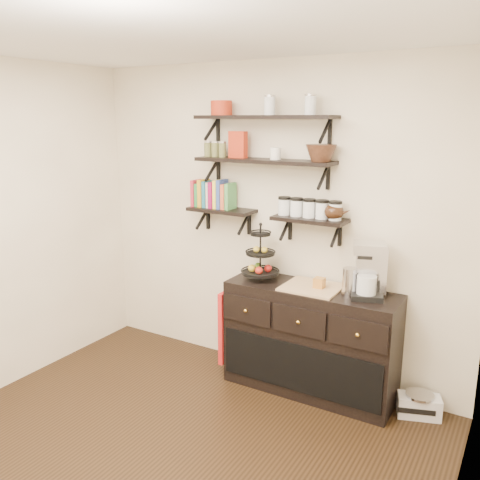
% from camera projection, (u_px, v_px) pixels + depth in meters
% --- Properties ---
extents(floor, '(3.50, 3.50, 0.00)m').
position_uv_depth(floor, '(142.00, 474.00, 3.26)').
color(floor, black).
rests_on(floor, ground).
extents(ceiling, '(3.50, 3.50, 0.02)m').
position_uv_depth(ceiling, '(119.00, 24.00, 2.63)').
color(ceiling, white).
rests_on(ceiling, back_wall).
extents(back_wall, '(3.50, 0.02, 2.70)m').
position_uv_depth(back_wall, '(270.00, 222.00, 4.41)').
color(back_wall, white).
rests_on(back_wall, ground).
extents(right_wall, '(0.02, 3.50, 2.70)m').
position_uv_depth(right_wall, '(454.00, 338.00, 2.08)').
color(right_wall, white).
rests_on(right_wall, ground).
extents(shelf_top, '(1.20, 0.27, 0.23)m').
position_uv_depth(shelf_top, '(264.00, 118.00, 4.09)').
color(shelf_top, black).
rests_on(shelf_top, back_wall).
extents(shelf_mid, '(1.20, 0.27, 0.23)m').
position_uv_depth(shelf_mid, '(264.00, 161.00, 4.17)').
color(shelf_mid, black).
rests_on(shelf_mid, back_wall).
extents(shelf_low_left, '(0.60, 0.25, 0.23)m').
position_uv_depth(shelf_low_left, '(222.00, 211.00, 4.50)').
color(shelf_low_left, black).
rests_on(shelf_low_left, back_wall).
extents(shelf_low_right, '(0.60, 0.25, 0.23)m').
position_uv_depth(shelf_low_right, '(310.00, 220.00, 4.08)').
color(shelf_low_right, black).
rests_on(shelf_low_right, back_wall).
extents(cookbooks, '(0.36, 0.15, 0.26)m').
position_uv_depth(cookbooks, '(213.00, 195.00, 4.51)').
color(cookbooks, '#AF2436').
rests_on(cookbooks, shelf_low_left).
extents(glass_canisters, '(0.54, 0.10, 0.13)m').
position_uv_depth(glass_canisters, '(309.00, 209.00, 4.06)').
color(glass_canisters, silver).
rests_on(glass_canisters, shelf_low_right).
extents(sideboard, '(1.40, 0.50, 0.92)m').
position_uv_depth(sideboard, '(310.00, 340.00, 4.17)').
color(sideboard, black).
rests_on(sideboard, floor).
extents(fruit_stand, '(0.32, 0.32, 0.46)m').
position_uv_depth(fruit_stand, '(261.00, 261.00, 4.26)').
color(fruit_stand, black).
rests_on(fruit_stand, sideboard).
extents(candle, '(0.08, 0.08, 0.08)m').
position_uv_depth(candle, '(319.00, 283.00, 4.02)').
color(candle, '#AD6D28').
rests_on(candle, sideboard).
extents(coffee_maker, '(0.29, 0.29, 0.43)m').
position_uv_depth(coffee_maker, '(369.00, 271.00, 3.82)').
color(coffee_maker, black).
rests_on(coffee_maker, sideboard).
extents(thermal_carafe, '(0.11, 0.11, 0.22)m').
position_uv_depth(thermal_carafe, '(349.00, 282.00, 3.87)').
color(thermal_carafe, silver).
rests_on(thermal_carafe, sideboard).
extents(apron, '(0.04, 0.28, 0.65)m').
position_uv_depth(apron, '(228.00, 325.00, 4.44)').
color(apron, red).
rests_on(apron, sideboard).
extents(radio, '(0.35, 0.27, 0.19)m').
position_uv_depth(radio, '(419.00, 405.00, 3.87)').
color(radio, silver).
rests_on(radio, floor).
extents(recipe_box, '(0.17, 0.08, 0.22)m').
position_uv_depth(recipe_box, '(238.00, 145.00, 4.26)').
color(recipe_box, '#A42912').
rests_on(recipe_box, shelf_mid).
extents(walnut_bowl, '(0.24, 0.24, 0.13)m').
position_uv_depth(walnut_bowl, '(321.00, 153.00, 3.90)').
color(walnut_bowl, black).
rests_on(walnut_bowl, shelf_mid).
extents(ramekins, '(0.09, 0.09, 0.10)m').
position_uv_depth(ramekins, '(276.00, 154.00, 4.10)').
color(ramekins, white).
rests_on(ramekins, shelf_mid).
extents(teapot, '(0.22, 0.17, 0.15)m').
position_uv_depth(teapot, '(334.00, 210.00, 3.96)').
color(teapot, black).
rests_on(teapot, shelf_low_right).
extents(red_pot, '(0.18, 0.18, 0.12)m').
position_uv_depth(red_pot, '(221.00, 108.00, 4.27)').
color(red_pot, '#A42912').
rests_on(red_pot, shelf_top).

